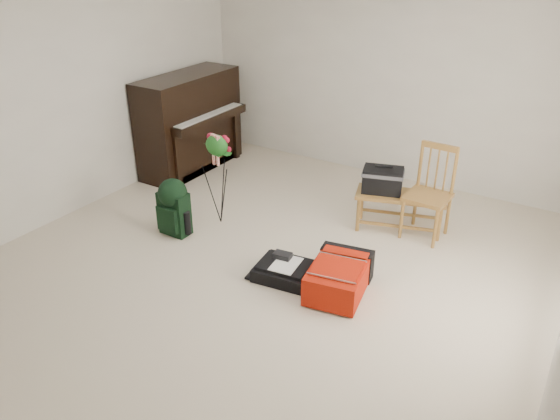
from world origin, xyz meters
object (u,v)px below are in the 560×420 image
Objects in this scene: bench at (390,183)px; red_suitcase at (341,275)px; flower_stand at (219,180)px; black_duffel at (285,270)px; green_backpack at (173,204)px; piano at (191,125)px; dining_chair at (429,194)px.

red_suitcase is at bearing -102.30° from bench.
flower_stand is (-1.57, -0.88, 0.00)m from bench.
red_suitcase is at bearing 4.21° from black_duffel.
piano is at bearing 124.33° from green_backpack.
black_duffel is 0.91× the size of green_backpack.
green_backpack reaches higher than red_suitcase.
piano is at bearing 158.41° from flower_stand.
black_duffel is at bearing -33.39° from piano.
green_backpack is (-1.93, -0.00, 0.18)m from red_suitcase.
piano is 1.83m from green_backpack.
piano is 1.64m from flower_stand.
black_duffel is at bearing -122.85° from bench.
dining_chair is 1.72× the size of black_duffel.
green_backpack is at bearing 170.09° from red_suitcase.
bench is 1.55m from black_duffel.
flower_stand reaches higher than dining_chair.
flower_stand is at bearing 61.60° from green_backpack.
piano reaches higher than green_backpack.
dining_chair reaches higher than red_suitcase.
piano is 2.44× the size of green_backpack.
bench reaches higher than red_suitcase.
piano is 2.00× the size of red_suitcase.
dining_chair is 0.94× the size of flower_stand.
red_suitcase is at bearing -26.90° from piano.
red_suitcase is 1.94m from green_backpack.
piano is at bearing 139.25° from black_duffel.
bench is at bearing 84.88° from red_suitcase.
dining_chair is at bearing -2.38° from piano.
bench is at bearing 47.42° from flower_stand.
black_duffel is (2.43, -1.60, -0.52)m from piano.
dining_chair is (3.25, -0.13, -0.13)m from piano.
red_suitcase is at bearing -99.52° from dining_chair.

